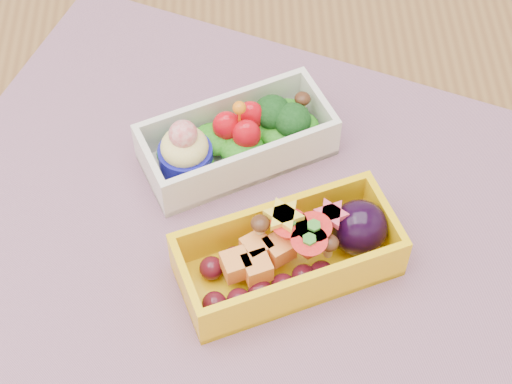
{
  "coord_description": "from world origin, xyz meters",
  "views": [
    {
      "loc": [
        0.01,
        -0.39,
        1.37
      ],
      "look_at": [
        0.03,
        0.03,
        0.79
      ],
      "focal_mm": 59.36,
      "sensor_mm": 36.0,
      "label": 1
    }
  ],
  "objects_px": {
    "table": "(229,301)",
    "placemat": "(248,223)",
    "bento_white": "(236,140)",
    "bento_yellow": "(293,253)"
  },
  "relations": [
    {
      "from": "placemat",
      "to": "bento_yellow",
      "type": "bearing_deg",
      "value": -53.93
    },
    {
      "from": "placemat",
      "to": "bento_yellow",
      "type": "height_order",
      "value": "bento_yellow"
    },
    {
      "from": "bento_white",
      "to": "table",
      "type": "bearing_deg",
      "value": -119.57
    },
    {
      "from": "placemat",
      "to": "bento_yellow",
      "type": "relative_size",
      "value": 2.86
    },
    {
      "from": "table",
      "to": "placemat",
      "type": "height_order",
      "value": "placemat"
    },
    {
      "from": "table",
      "to": "placemat",
      "type": "xyz_separation_m",
      "value": [
        0.02,
        0.02,
        0.1
      ]
    },
    {
      "from": "bento_white",
      "to": "bento_yellow",
      "type": "distance_m",
      "value": 0.13
    },
    {
      "from": "bento_white",
      "to": "placemat",
      "type": "bearing_deg",
      "value": -106.39
    },
    {
      "from": "bento_white",
      "to": "bento_yellow",
      "type": "height_order",
      "value": "bento_white"
    },
    {
      "from": "bento_white",
      "to": "bento_yellow",
      "type": "bearing_deg",
      "value": -93.07
    }
  ]
}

